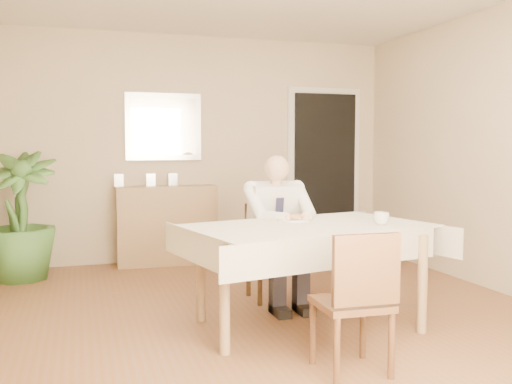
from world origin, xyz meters
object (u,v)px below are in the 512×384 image
object	(u,v)px
dining_table	(308,236)
chair_far	(270,245)
sideboard	(167,225)
potted_palm	(19,216)
chair_near	(357,296)
seated_man	(281,223)
coffee_mug	(381,218)

from	to	relation	value
dining_table	chair_far	bearing A→B (deg)	77.75
dining_table	sideboard	world-z (taller)	sideboard
sideboard	potted_palm	xyz separation A→B (m)	(-1.51, -0.35, 0.20)
chair_near	seated_man	world-z (taller)	seated_man
chair_far	coffee_mug	world-z (taller)	coffee_mug
dining_table	potted_palm	distance (m)	3.10
chair_far	potted_palm	xyz separation A→B (m)	(-2.15, 1.36, 0.18)
seated_man	coffee_mug	bearing A→B (deg)	-56.27
seated_man	sideboard	size ratio (longest dim) A/B	1.13
chair_far	sideboard	xyz separation A→B (m)	(-0.65, 1.72, -0.02)
chair_near	potted_palm	bearing A→B (deg)	124.80
chair_far	sideboard	size ratio (longest dim) A/B	0.75
dining_table	seated_man	size ratio (longest dim) A/B	1.55
chair_near	coffee_mug	bearing A→B (deg)	54.42
dining_table	potted_palm	bearing A→B (deg)	121.69
chair_far	coffee_mug	size ratio (longest dim) A/B	7.03
chair_far	coffee_mug	distance (m)	1.20
dining_table	chair_near	distance (m)	0.96
chair_far	seated_man	size ratio (longest dim) A/B	0.66
chair_far	chair_near	xyz separation A→B (m)	(-0.08, -1.80, 0.01)
chair_far	sideboard	distance (m)	1.83
chair_near	potted_palm	size ratio (longest dim) A/B	0.66
dining_table	potted_palm	xyz separation A→B (m)	(-2.15, 2.24, -0.03)
chair_far	chair_near	bearing A→B (deg)	-95.80
potted_palm	chair_far	bearing A→B (deg)	-32.31
dining_table	seated_man	bearing A→B (deg)	77.75
coffee_mug	chair_near	bearing A→B (deg)	-127.17
chair_near	sideboard	xyz separation A→B (m)	(-0.57, 3.52, -0.03)
chair_far	seated_man	distance (m)	0.36
chair_near	seated_man	xyz separation A→B (m)	(0.08, 1.52, 0.22)
chair_far	sideboard	world-z (taller)	sideboard
sideboard	potted_palm	size ratio (longest dim) A/B	0.86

